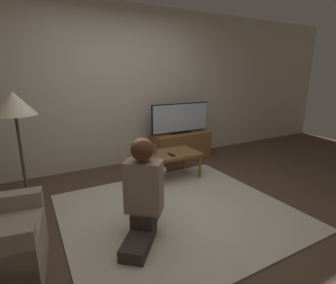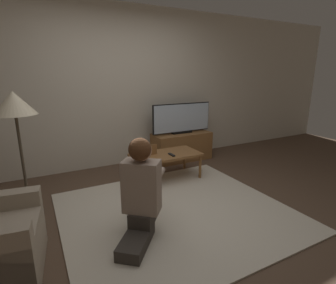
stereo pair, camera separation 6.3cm
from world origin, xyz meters
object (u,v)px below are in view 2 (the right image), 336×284
object	(u,v)px
coffee_table	(166,156)
person_kneeling	(141,189)
floor_lamp	(15,111)
tv	(182,118)

from	to	relation	value
coffee_table	person_kneeling	bearing A→B (deg)	-126.61
coffee_table	floor_lamp	bearing A→B (deg)	-173.90
floor_lamp	person_kneeling	size ratio (longest dim) A/B	1.41
floor_lamp	person_kneeling	bearing A→B (deg)	-45.13
tv	floor_lamp	world-z (taller)	floor_lamp
floor_lamp	tv	bearing A→B (deg)	19.45
tv	person_kneeling	size ratio (longest dim) A/B	1.16
person_kneeling	tv	bearing A→B (deg)	-89.95
tv	floor_lamp	bearing A→B (deg)	-160.55
tv	person_kneeling	xyz separation A→B (m)	(-1.53, -1.84, -0.27)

